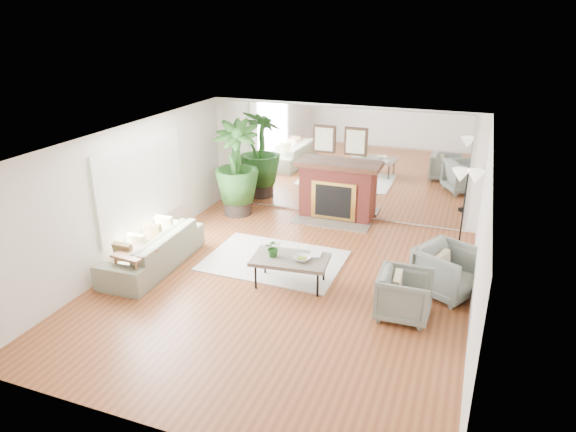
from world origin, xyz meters
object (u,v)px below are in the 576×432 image
at_px(coffee_table, 290,260).
at_px(side_table, 135,257).
at_px(potted_ficus, 236,165).
at_px(armchair_back, 448,271).
at_px(armchair_front, 404,295).
at_px(sofa, 153,250).
at_px(fireplace, 336,191).
at_px(floor_lamp, 467,184).

bearing_deg(coffee_table, side_table, -158.71).
bearing_deg(potted_ficus, armchair_back, -23.65).
relative_size(armchair_front, side_table, 1.26).
distance_m(sofa, side_table, 0.75).
xyz_separation_m(armchair_back, armchair_front, (-0.55, -0.92, -0.05)).
bearing_deg(fireplace, armchair_back, -44.74).
bearing_deg(fireplace, armchair_front, -59.63).
bearing_deg(sofa, fireplace, 142.49).
bearing_deg(armchair_front, floor_lamp, -16.33).
relative_size(coffee_table, side_table, 2.09).
relative_size(sofa, armchair_back, 2.51).
bearing_deg(coffee_table, floor_lamp, 38.21).
distance_m(sofa, armchair_front, 4.50).
bearing_deg(armchair_front, sofa, 88.16).
bearing_deg(coffee_table, armchair_front, -8.93).
bearing_deg(armchair_front, potted_ficus, 53.67).
bearing_deg(sofa, floor_lamp, 111.85).
bearing_deg(potted_ficus, coffee_table, -49.84).
xyz_separation_m(fireplace, sofa, (-2.45, -3.42, -0.33)).
height_order(fireplace, coffee_table, fireplace).
bearing_deg(armchair_back, potted_ficus, 94.03).
bearing_deg(side_table, potted_ficus, 88.33).
height_order(coffee_table, potted_ficus, potted_ficus).
xyz_separation_m(fireplace, armchair_back, (2.60, -2.58, -0.25)).
xyz_separation_m(sofa, floor_lamp, (5.15, 2.27, 1.15)).
height_order(fireplace, armchair_back, fireplace).
relative_size(side_table, floor_lamp, 0.37).
height_order(fireplace, potted_ficus, potted_ficus).
height_order(coffee_table, floor_lamp, floor_lamp).
distance_m(fireplace, side_table, 4.72).
bearing_deg(fireplace, sofa, -125.61).
xyz_separation_m(armchair_front, side_table, (-4.33, -0.63, 0.17)).
xyz_separation_m(side_table, potted_ficus, (0.11, 3.64, 0.61)).
xyz_separation_m(armchair_front, floor_lamp, (0.65, 2.34, 1.11)).
bearing_deg(potted_ficus, floor_lamp, -7.82).
bearing_deg(sofa, potted_ficus, 172.78).
bearing_deg(floor_lamp, potted_ficus, 172.18).
bearing_deg(floor_lamp, armchair_back, -94.02).
relative_size(coffee_table, sofa, 0.58).
bearing_deg(armchair_back, floor_lamp, 23.65).
distance_m(coffee_table, potted_ficus, 3.61).
xyz_separation_m(coffee_table, potted_ficus, (-2.29, 2.71, 0.68)).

